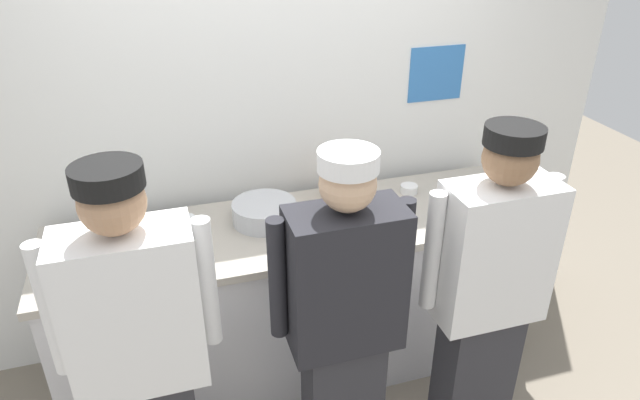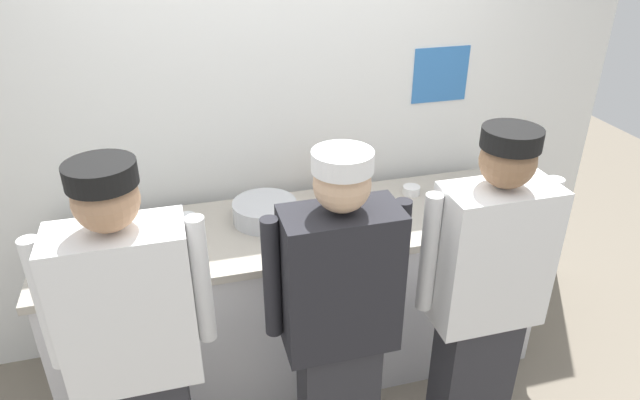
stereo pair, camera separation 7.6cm
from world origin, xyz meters
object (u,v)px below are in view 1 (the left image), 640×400
at_px(chef_far_right, 487,295).
at_px(ramekin_yellow_sauce, 294,236).
at_px(deli_cup, 187,225).
at_px(mixing_bowl_steel, 264,212).
at_px(plate_stack_front, 376,206).
at_px(chef_near_left, 142,357).
at_px(plate_stack_rear, 323,219).
at_px(squeeze_bottle_secondary, 329,182).
at_px(ramekin_orange_sauce, 409,189).
at_px(chef_center, 344,323).
at_px(squeeze_bottle_primary, 82,269).
at_px(chefs_knife, 467,202).
at_px(sheet_tray, 114,247).

relative_size(chef_far_right, ramekin_yellow_sauce, 17.66).
bearing_deg(deli_cup, mixing_bowl_steel, 0.44).
relative_size(plate_stack_front, mixing_bowl_steel, 0.72).
bearing_deg(mixing_bowl_steel, chef_near_left, -128.88).
bearing_deg(plate_stack_front, ramekin_yellow_sauce, -161.37).
bearing_deg(plate_stack_rear, chef_far_right, -53.21).
relative_size(plate_stack_rear, deli_cup, 2.25).
height_order(plate_stack_front, mixing_bowl_steel, mixing_bowl_steel).
relative_size(plate_stack_rear, mixing_bowl_steel, 0.61).
height_order(squeeze_bottle_secondary, ramekin_orange_sauce, squeeze_bottle_secondary).
height_order(chef_center, plate_stack_rear, chef_center).
height_order(plate_stack_front, deli_cup, deli_cup).
xyz_separation_m(chef_far_right, squeeze_bottle_secondary, (-0.41, 0.96, 0.15)).
distance_m(chef_near_left, plate_stack_front, 1.43).
bearing_deg(ramekin_orange_sauce, chef_near_left, -149.71).
bearing_deg(chef_near_left, squeeze_bottle_secondary, 41.94).
distance_m(squeeze_bottle_primary, ramekin_yellow_sauce, 0.96).
bearing_deg(squeeze_bottle_secondary, chefs_knife, -20.88).
relative_size(chef_near_left, squeeze_bottle_primary, 9.56).
xyz_separation_m(chef_center, mixing_bowl_steel, (-0.16, 0.80, 0.12)).
xyz_separation_m(chef_far_right, plate_stack_rear, (-0.53, 0.70, 0.08)).
bearing_deg(mixing_bowl_steel, squeeze_bottle_secondary, 18.82).
distance_m(chef_near_left, chefs_knife, 1.86).
distance_m(chef_center, plate_stack_front, 0.86).
bearing_deg(plate_stack_front, sheet_tray, 179.57).
xyz_separation_m(plate_stack_front, squeeze_bottle_secondary, (-0.20, 0.20, 0.08)).
bearing_deg(chef_far_right, ramekin_yellow_sauce, 139.59).
relative_size(mixing_bowl_steel, deli_cup, 3.66).
height_order(sheet_tray, chefs_knife, sheet_tray).
xyz_separation_m(ramekin_orange_sauce, ramekin_yellow_sauce, (-0.75, -0.31, 0.00)).
height_order(plate_stack_front, chefs_knife, plate_stack_front).
height_order(chef_near_left, chef_far_right, chef_near_left).
height_order(chef_center, sheet_tray, chef_center).
bearing_deg(ramekin_yellow_sauce, chef_near_left, -142.52).
height_order(plate_stack_rear, squeeze_bottle_primary, squeeze_bottle_primary).
relative_size(plate_stack_rear, squeeze_bottle_primary, 1.14).
bearing_deg(squeeze_bottle_primary, chef_near_left, -65.78).
height_order(chef_far_right, plate_stack_rear, chef_far_right).
bearing_deg(ramekin_yellow_sauce, chefs_knife, 5.39).
bearing_deg(deli_cup, chef_far_right, -34.74).
xyz_separation_m(squeeze_bottle_primary, deli_cup, (0.46, 0.31, -0.04)).
height_order(sheet_tray, squeeze_bottle_secondary, squeeze_bottle_secondary).
bearing_deg(squeeze_bottle_secondary, plate_stack_rear, -113.78).
height_order(plate_stack_rear, deli_cup, deli_cup).
relative_size(mixing_bowl_steel, chefs_knife, 1.20).
xyz_separation_m(mixing_bowl_steel, ramekin_yellow_sauce, (0.10, -0.23, -0.03)).
distance_m(ramekin_yellow_sauce, deli_cup, 0.54).
xyz_separation_m(plate_stack_front, chefs_knife, (0.50, -0.07, -0.02)).
height_order(plate_stack_front, plate_stack_rear, plate_stack_rear).
distance_m(chef_far_right, mixing_bowl_steel, 1.16).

